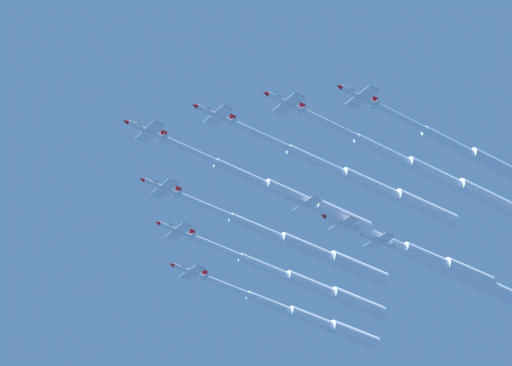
# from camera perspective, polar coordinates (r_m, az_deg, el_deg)

# --- Properties ---
(jet_lead) EXTENTS (44.24, 48.67, 4.15)m
(jet_lead) POSITION_cam_1_polar(r_m,az_deg,el_deg) (237.91, 2.09, -0.75)
(jet_lead) COLOR silver
(jet_port_inner) EXTENTS (47.25, 53.48, 4.25)m
(jet_port_inner) POSITION_cam_1_polar(r_m,az_deg,el_deg) (237.87, 6.39, -0.22)
(jet_port_inner) COLOR silver
(jet_starboard_inner) EXTENTS (45.74, 51.21, 4.20)m
(jet_starboard_inner) POSITION_cam_1_polar(r_m,az_deg,el_deg) (248.17, 2.96, -3.57)
(jet_starboard_inner) COLOR silver
(jet_port_mid) EXTENTS (46.78, 52.04, 4.22)m
(jet_port_mid) POSITION_cam_1_polar(r_m,az_deg,el_deg) (236.41, 9.73, 0.35)
(jet_port_mid) COLOR silver
(jet_starboard_mid) EXTENTS (44.81, 49.63, 4.16)m
(jet_starboard_mid) POSITION_cam_1_polar(r_m,az_deg,el_deg) (259.71, 3.12, -5.51)
(jet_starboard_mid) COLOR silver
(jet_port_outer) EXTENTS (43.75, 48.44, 4.22)m
(jet_port_outer) POSITION_cam_1_polar(r_m,az_deg,el_deg) (233.23, 12.83, 0.85)
(jet_port_outer) COLOR silver
(jet_starboard_outer) EXTENTS (42.52, 47.19, 4.19)m
(jet_starboard_outer) POSITION_cam_1_polar(r_m,az_deg,el_deg) (270.46, 3.12, -7.30)
(jet_starboard_outer) COLOR silver
(jet_trail_port) EXTENTS (41.07, 46.65, 4.22)m
(jet_trail_port) POSITION_cam_1_polar(r_m,az_deg,el_deg) (255.42, 9.17, -3.92)
(jet_trail_port) COLOR silver
(jet_trail_starboard) EXTENTS (43.56, 48.77, 4.24)m
(jet_trail_starboard) POSITION_cam_1_polar(r_m,az_deg,el_deg) (261.78, 11.20, -5.01)
(jet_trail_starboard) COLOR silver
(jet_tail_end) EXTENTS (43.41, 48.77, 4.19)m
(jet_tail_end) POSITION_cam_1_polar(r_m,az_deg,el_deg) (267.50, 12.82, -5.73)
(jet_tail_end) COLOR silver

